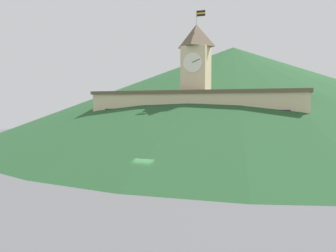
{
  "coord_description": "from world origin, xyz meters",
  "views": [
    {
      "loc": [
        16.41,
        -35.38,
        9.08
      ],
      "look_at": [
        0.0,
        7.66,
        5.95
      ],
      "focal_mm": 35.0,
      "sensor_mm": 36.0,
      "label": 1
    }
  ],
  "objects_px": {
    "street_lamp_right": "(269,143)",
    "car_yellow_coupe": "(151,163)",
    "street_lamp_left": "(115,136)",
    "car_blue_van": "(222,165)",
    "pedestrian": "(259,162)",
    "car_silver_hatch": "(132,158)",
    "street_lamp_far_right": "(187,138)"
  },
  "relations": [
    {
      "from": "pedestrian",
      "to": "street_lamp_left",
      "type": "bearing_deg",
      "value": 142.09
    },
    {
      "from": "car_blue_van",
      "to": "pedestrian",
      "type": "xyz_separation_m",
      "value": [
        4.44,
        3.71,
        0.06
      ]
    },
    {
      "from": "car_blue_van",
      "to": "street_lamp_left",
      "type": "bearing_deg",
      "value": 158.08
    },
    {
      "from": "street_lamp_left",
      "to": "street_lamp_right",
      "type": "relative_size",
      "value": 1.07
    },
    {
      "from": "car_blue_van",
      "to": "car_silver_hatch",
      "type": "relative_size",
      "value": 1.28
    },
    {
      "from": "car_yellow_coupe",
      "to": "street_lamp_left",
      "type": "bearing_deg",
      "value": 137.14
    },
    {
      "from": "street_lamp_far_right",
      "to": "car_yellow_coupe",
      "type": "height_order",
      "value": "street_lamp_far_right"
    },
    {
      "from": "street_lamp_right",
      "to": "car_yellow_coupe",
      "type": "bearing_deg",
      "value": -151.36
    },
    {
      "from": "car_silver_hatch",
      "to": "pedestrian",
      "type": "relative_size",
      "value": 2.13
    },
    {
      "from": "street_lamp_right",
      "to": "pedestrian",
      "type": "xyz_separation_m",
      "value": [
        -0.95,
        -4.85,
        -2.16
      ]
    },
    {
      "from": "car_blue_van",
      "to": "pedestrian",
      "type": "distance_m",
      "value": 5.79
    },
    {
      "from": "street_lamp_left",
      "to": "street_lamp_right",
      "type": "height_order",
      "value": "street_lamp_left"
    },
    {
      "from": "car_blue_van",
      "to": "car_silver_hatch",
      "type": "height_order",
      "value": "car_blue_van"
    },
    {
      "from": "street_lamp_left",
      "to": "car_blue_van",
      "type": "relative_size",
      "value": 0.9
    },
    {
      "from": "street_lamp_right",
      "to": "pedestrian",
      "type": "bearing_deg",
      "value": -101.12
    },
    {
      "from": "car_silver_hatch",
      "to": "pedestrian",
      "type": "height_order",
      "value": "pedestrian"
    },
    {
      "from": "car_yellow_coupe",
      "to": "pedestrian",
      "type": "relative_size",
      "value": 2.31
    },
    {
      "from": "street_lamp_far_right",
      "to": "street_lamp_right",
      "type": "relative_size",
      "value": 1.12
    },
    {
      "from": "car_silver_hatch",
      "to": "street_lamp_left",
      "type": "bearing_deg",
      "value": 134.43
    },
    {
      "from": "street_lamp_right",
      "to": "car_yellow_coupe",
      "type": "relative_size",
      "value": 0.99
    },
    {
      "from": "street_lamp_right",
      "to": "pedestrian",
      "type": "relative_size",
      "value": 2.29
    },
    {
      "from": "street_lamp_left",
      "to": "car_silver_hatch",
      "type": "height_order",
      "value": "street_lamp_left"
    },
    {
      "from": "street_lamp_right",
      "to": "car_blue_van",
      "type": "distance_m",
      "value": 10.36
    },
    {
      "from": "street_lamp_left",
      "to": "car_yellow_coupe",
      "type": "distance_m",
      "value": 13.98
    },
    {
      "from": "street_lamp_far_right",
      "to": "street_lamp_right",
      "type": "bearing_deg",
      "value": 0.0
    },
    {
      "from": "street_lamp_far_right",
      "to": "car_blue_van",
      "type": "distance_m",
      "value": 11.65
    },
    {
      "from": "car_blue_van",
      "to": "car_yellow_coupe",
      "type": "distance_m",
      "value": 10.25
    },
    {
      "from": "car_yellow_coupe",
      "to": "car_silver_hatch",
      "type": "height_order",
      "value": "car_silver_hatch"
    },
    {
      "from": "street_lamp_left",
      "to": "street_lamp_right",
      "type": "xyz_separation_m",
      "value": [
        26.36,
        0.0,
        -0.21
      ]
    },
    {
      "from": "street_lamp_left",
      "to": "car_yellow_coupe",
      "type": "height_order",
      "value": "street_lamp_left"
    },
    {
      "from": "street_lamp_right",
      "to": "car_blue_van",
      "type": "relative_size",
      "value": 0.84
    },
    {
      "from": "car_blue_van",
      "to": "car_silver_hatch",
      "type": "xyz_separation_m",
      "value": [
        -14.67,
        2.88,
        -0.27
      ]
    }
  ]
}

